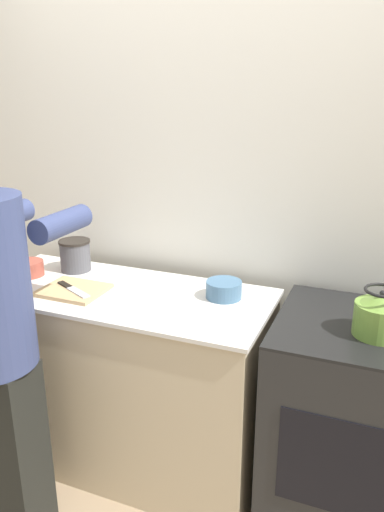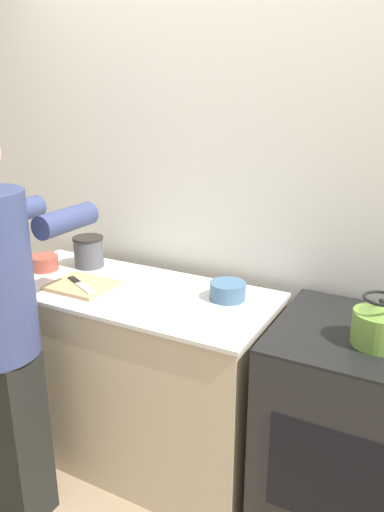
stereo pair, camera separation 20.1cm
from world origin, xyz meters
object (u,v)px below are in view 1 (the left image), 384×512
(knife, at_px, (72,289))
(oven, at_px, (345,424))
(cutting_board, at_px, (73,290))
(kettle, at_px, (380,316))
(bowl_prep, at_px, (224,289))
(canister_jar, at_px, (75,255))

(knife, bearing_deg, oven, 31.97)
(cutting_board, bearing_deg, oven, 5.15)
(cutting_board, relative_size, knife, 1.24)
(knife, height_order, kettle, kettle)
(oven, height_order, cutting_board, cutting_board)
(knife, height_order, bowl_prep, bowl_prep)
(oven, xyz_separation_m, bowl_prep, (-0.58, 0.09, 0.49))
(cutting_board, xyz_separation_m, kettle, (1.32, 0.04, 0.08))
(cutting_board, height_order, canister_jar, canister_jar)
(knife, bearing_deg, bowl_prep, 43.95)
(oven, bearing_deg, cutting_board, -174.85)
(cutting_board, relative_size, kettle, 1.52)
(kettle, relative_size, canister_jar, 1.17)
(oven, distance_m, canister_jar, 1.51)
(canister_jar, bearing_deg, oven, -5.76)
(cutting_board, distance_m, kettle, 1.33)
(kettle, bearing_deg, canister_jar, 172.00)
(oven, bearing_deg, bowl_prep, 171.51)
(bowl_prep, bearing_deg, canister_jar, 176.18)
(knife, height_order, canister_jar, canister_jar)
(cutting_board, bearing_deg, bowl_prep, 16.59)
(oven, distance_m, cutting_board, 1.33)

